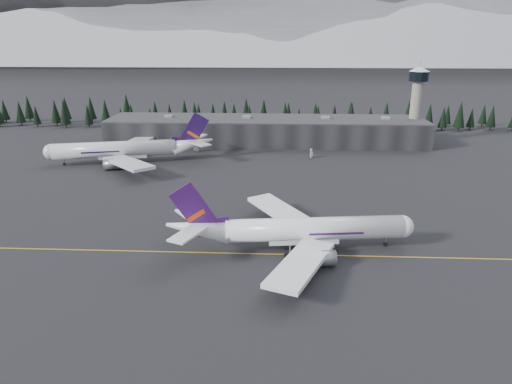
{
  "coord_description": "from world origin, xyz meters",
  "views": [
    {
      "loc": [
        6.15,
        -106.02,
        52.46
      ],
      "look_at": [
        0.0,
        20.0,
        9.0
      ],
      "focal_mm": 32.0,
      "sensor_mm": 36.0,
      "label": 1
    }
  ],
  "objects_px": {
    "control_tower": "(417,97)",
    "jet_parked": "(130,149)",
    "terminal": "(266,130)",
    "gse_vehicle_a": "(197,150)",
    "gse_vehicle_b": "(312,156)",
    "jet_main": "(293,230)"
  },
  "relations": [
    {
      "from": "terminal",
      "to": "jet_parked",
      "type": "bearing_deg",
      "value": -144.15
    },
    {
      "from": "jet_parked",
      "to": "gse_vehicle_a",
      "type": "relative_size",
      "value": 12.32
    },
    {
      "from": "terminal",
      "to": "gse_vehicle_b",
      "type": "height_order",
      "value": "terminal"
    },
    {
      "from": "control_tower",
      "to": "jet_parked",
      "type": "bearing_deg",
      "value": -161.38
    },
    {
      "from": "terminal",
      "to": "control_tower",
      "type": "xyz_separation_m",
      "value": [
        75.0,
        3.0,
        17.11
      ]
    },
    {
      "from": "gse_vehicle_a",
      "to": "gse_vehicle_b",
      "type": "distance_m",
      "value": 54.72
    },
    {
      "from": "jet_parked",
      "to": "gse_vehicle_b",
      "type": "height_order",
      "value": "jet_parked"
    },
    {
      "from": "control_tower",
      "to": "gse_vehicle_b",
      "type": "height_order",
      "value": "control_tower"
    },
    {
      "from": "terminal",
      "to": "jet_main",
      "type": "bearing_deg",
      "value": -85.19
    },
    {
      "from": "jet_main",
      "to": "gse_vehicle_b",
      "type": "xyz_separation_m",
      "value": [
        11.07,
        93.34,
        -4.58
      ]
    },
    {
      "from": "terminal",
      "to": "jet_parked",
      "type": "distance_m",
      "value": 71.22
    },
    {
      "from": "gse_vehicle_a",
      "to": "gse_vehicle_b",
      "type": "height_order",
      "value": "gse_vehicle_a"
    },
    {
      "from": "jet_main",
      "to": "jet_parked",
      "type": "relative_size",
      "value": 0.91
    },
    {
      "from": "terminal",
      "to": "gse_vehicle_a",
      "type": "distance_m",
      "value": 39.05
    },
    {
      "from": "jet_parked",
      "to": "gse_vehicle_b",
      "type": "relative_size",
      "value": 16.41
    },
    {
      "from": "jet_main",
      "to": "jet_parked",
      "type": "height_order",
      "value": "jet_parked"
    },
    {
      "from": "control_tower",
      "to": "jet_parked",
      "type": "distance_m",
      "value": 141.14
    },
    {
      "from": "control_tower",
      "to": "gse_vehicle_a",
      "type": "height_order",
      "value": "control_tower"
    },
    {
      "from": "control_tower",
      "to": "jet_main",
      "type": "bearing_deg",
      "value": -117.02
    },
    {
      "from": "gse_vehicle_a",
      "to": "gse_vehicle_b",
      "type": "relative_size",
      "value": 1.33
    },
    {
      "from": "terminal",
      "to": "jet_parked",
      "type": "xyz_separation_m",
      "value": [
        -57.73,
        -41.72,
        -0.36
      ]
    },
    {
      "from": "control_tower",
      "to": "jet_main",
      "type": "height_order",
      "value": "control_tower"
    }
  ]
}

